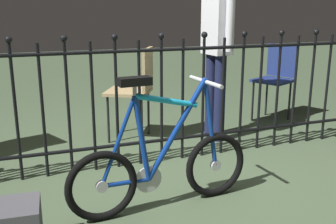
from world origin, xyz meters
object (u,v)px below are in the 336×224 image
bicycle (162,165)px  chair_tan (137,84)px  chair_navy (276,74)px  person_visitor (217,36)px

bicycle → chair_tan: bearing=80.6°
chair_tan → chair_navy: size_ratio=1.04×
chair_navy → person_visitor: size_ratio=0.52×
chair_navy → person_visitor: person_visitor is taller
chair_tan → chair_navy: chair_tan is taller
bicycle → person_visitor: size_ratio=0.75×
bicycle → person_visitor: bearing=50.7°
bicycle → chair_tan: (0.24, 1.44, 0.26)m
chair_tan → person_visitor: (0.74, -0.25, 0.47)m
chair_tan → chair_navy: bearing=5.4°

